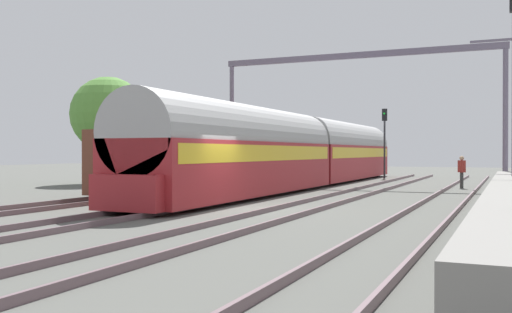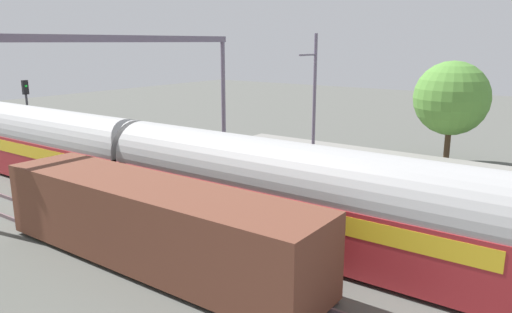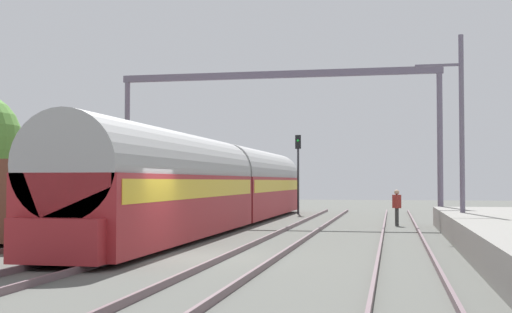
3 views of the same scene
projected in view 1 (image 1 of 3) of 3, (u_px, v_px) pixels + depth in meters
ground at (237, 209)px, 19.65m from camera, size 120.00×120.00×0.00m
track_far_west at (91, 201)px, 22.14m from camera, size 1.52×60.00×0.16m
track_west at (184, 205)px, 20.48m from camera, size 1.52×60.00×0.16m
track_east at (295, 209)px, 18.81m from camera, size 1.52×60.00×0.16m
track_far_east at (427, 215)px, 17.15m from camera, size 1.52×60.00×0.16m
passenger_train at (305, 151)px, 32.36m from camera, size 2.93×32.85×3.82m
freight_car at (192, 161)px, 29.12m from camera, size 2.80×13.00×2.70m
person_crossing at (462, 169)px, 30.94m from camera, size 0.43×0.46×1.73m
railway_signal_far at (385, 134)px, 43.21m from camera, size 0.36×0.30×5.15m
catenary_gantry at (356, 85)px, 34.52m from camera, size 16.80×0.28×7.86m
tree_west_background at (108, 115)px, 35.51m from camera, size 4.60×4.60×6.54m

